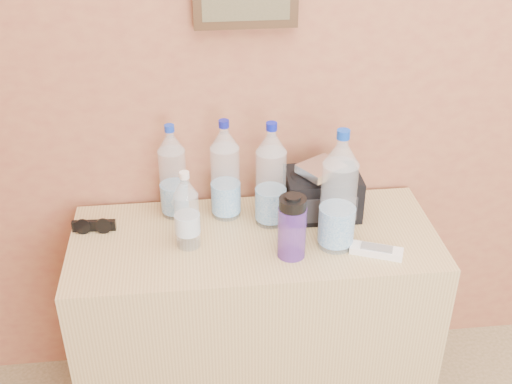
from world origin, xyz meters
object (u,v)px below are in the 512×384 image
pet_large_a (173,176)px  sunglasses (94,226)px  pet_small (187,214)px  nalgene_bottle (292,226)px  foil_packet (321,169)px  pet_large_d (339,197)px  dresser (255,323)px  pet_large_b (225,175)px  toiletry_bag (322,191)px  ac_remote (376,251)px  pet_large_c (271,180)px

pet_large_a → sunglasses: 0.29m
pet_small → nalgene_bottle: size_ratio=1.23×
nalgene_bottle → foil_packet: (0.12, 0.20, 0.07)m
pet_large_d → dresser: bearing=163.5°
pet_large_b → toiletry_bag: pet_large_b is taller
pet_large_b → pet_large_d: bearing=-33.4°
ac_remote → sunglasses: bearing=-172.0°
pet_large_d → pet_small: bearing=173.5°
pet_small → sunglasses: size_ratio=1.86×
pet_large_a → pet_small: (0.04, -0.18, -0.03)m
pet_large_d → ac_remote: pet_large_d is taller
pet_large_c → foil_packet: pet_large_c is taller
pet_large_c → toiletry_bag: bearing=11.4°
ac_remote → foil_packet: bearing=142.4°
pet_large_a → pet_large_b: size_ratio=0.94×
sunglasses → toiletry_bag: toiletry_bag is taller
dresser → toiletry_bag: size_ratio=4.84×
pet_large_c → sunglasses: size_ratio=2.56×
dresser → foil_packet: bearing=23.9°
pet_large_b → pet_large_a: bearing=171.4°
pet_large_c → pet_large_d: 0.23m
nalgene_bottle → dresser: bearing=132.8°
dresser → pet_large_d: size_ratio=2.96×
sunglasses → pet_large_a: bearing=18.9°
pet_large_c → dresser: bearing=-126.7°
pet_large_a → pet_small: 0.19m
pet_small → dresser: bearing=5.7°
foil_packet → pet_large_c: bearing=-173.7°
foil_packet → toiletry_bag: bearing=54.1°
dresser → sunglasses: sunglasses is taller
pet_large_c → pet_small: pet_large_c is taller
toiletry_bag → nalgene_bottle: bearing=-121.2°
pet_large_b → nalgene_bottle: bearing=-54.1°
pet_large_d → sunglasses: size_ratio=2.84×
pet_large_a → nalgene_bottle: (0.33, -0.26, -0.04)m
pet_large_b → foil_packet: pet_large_b is taller
dresser → pet_large_a: 0.57m
nalgene_bottle → foil_packet: nalgene_bottle is taller
pet_large_b → toiletry_bag: size_ratio=1.42×
pet_large_a → foil_packet: size_ratio=2.47×
sunglasses → ac_remote: (0.83, -0.22, -0.01)m
pet_large_c → pet_small: bearing=-159.2°
pet_large_a → foil_packet: (0.45, -0.06, 0.03)m
dresser → nalgene_bottle: (0.10, -0.10, 0.45)m
pet_large_a → ac_remote: size_ratio=2.04×
nalgene_bottle → ac_remote: (0.25, -0.02, -0.09)m
sunglasses → ac_remote: sunglasses is taller
dresser → ac_remote: size_ratio=7.34×
pet_large_a → sunglasses: size_ratio=2.34×
pet_large_b → pet_small: size_ratio=1.33×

